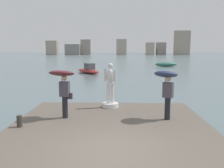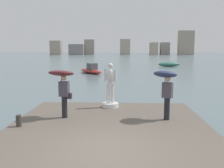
{
  "view_description": "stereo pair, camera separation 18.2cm",
  "coord_description": "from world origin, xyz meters",
  "px_view_note": "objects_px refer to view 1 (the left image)",
  "views": [
    {
      "loc": [
        0.29,
        -6.73,
        3.16
      ],
      "look_at": [
        0.0,
        4.89,
        1.55
      ],
      "focal_mm": 40.4,
      "sensor_mm": 36.0,
      "label": 1
    },
    {
      "loc": [
        0.47,
        -6.72,
        3.16
      ],
      "look_at": [
        0.0,
        4.89,
        1.55
      ],
      "focal_mm": 40.4,
      "sensor_mm": 36.0,
      "label": 2
    }
  ],
  "objects_px": {
    "onlooker_left": "(63,81)",
    "onlooker_right": "(167,82)",
    "mooring_bollard": "(19,121)",
    "boat_mid": "(166,64)",
    "boat_near": "(88,70)",
    "statue_white_figure": "(110,92)"
  },
  "relations": [
    {
      "from": "onlooker_left",
      "to": "onlooker_right",
      "type": "distance_m",
      "value": 4.11
    },
    {
      "from": "onlooker_left",
      "to": "onlooker_right",
      "type": "height_order",
      "value": "same"
    },
    {
      "from": "onlooker_left",
      "to": "mooring_bollard",
      "type": "bearing_deg",
      "value": -135.18
    },
    {
      "from": "onlooker_right",
      "to": "boat_mid",
      "type": "height_order",
      "value": "onlooker_right"
    },
    {
      "from": "boat_near",
      "to": "onlooker_right",
      "type": "bearing_deg",
      "value": -75.92
    },
    {
      "from": "mooring_bollard",
      "to": "boat_mid",
      "type": "bearing_deg",
      "value": 71.97
    },
    {
      "from": "onlooker_left",
      "to": "mooring_bollard",
      "type": "distance_m",
      "value": 2.25
    },
    {
      "from": "onlooker_right",
      "to": "boat_near",
      "type": "bearing_deg",
      "value": 104.08
    },
    {
      "from": "onlooker_left",
      "to": "onlooker_right",
      "type": "xyz_separation_m",
      "value": [
        4.11,
        -0.12,
        -0.01
      ]
    },
    {
      "from": "boat_near",
      "to": "boat_mid",
      "type": "bearing_deg",
      "value": 46.5
    },
    {
      "from": "statue_white_figure",
      "to": "boat_near",
      "type": "distance_m",
      "value": 21.47
    },
    {
      "from": "boat_near",
      "to": "boat_mid",
      "type": "xyz_separation_m",
      "value": [
        12.67,
        13.35,
        -0.0
      ]
    },
    {
      "from": "onlooker_left",
      "to": "boat_near",
      "type": "xyz_separation_m",
      "value": [
        -1.7,
        23.05,
        -1.48
      ]
    },
    {
      "from": "mooring_bollard",
      "to": "boat_near",
      "type": "height_order",
      "value": "boat_near"
    },
    {
      "from": "onlooker_left",
      "to": "boat_near",
      "type": "distance_m",
      "value": 23.16
    },
    {
      "from": "boat_near",
      "to": "boat_mid",
      "type": "height_order",
      "value": "boat_near"
    },
    {
      "from": "onlooker_left",
      "to": "statue_white_figure",
      "type": "bearing_deg",
      "value": 45.74
    },
    {
      "from": "mooring_bollard",
      "to": "boat_near",
      "type": "bearing_deg",
      "value": 90.94
    },
    {
      "from": "mooring_bollard",
      "to": "boat_mid",
      "type": "distance_m",
      "value": 39.65
    },
    {
      "from": "onlooker_right",
      "to": "mooring_bollard",
      "type": "height_order",
      "value": "onlooker_right"
    },
    {
      "from": "onlooker_right",
      "to": "mooring_bollard",
      "type": "relative_size",
      "value": 4.73
    },
    {
      "from": "boat_near",
      "to": "boat_mid",
      "type": "relative_size",
      "value": 1.28
    }
  ]
}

